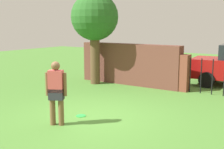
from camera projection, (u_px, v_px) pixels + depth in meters
name	position (u px, v px, depth m)	size (l,w,h in m)	color
ground_plane	(92.00, 117.00, 8.05)	(40.00, 40.00, 0.00)	#4C8433
brick_wall	(129.00, 64.00, 12.47)	(4.56, 0.50, 1.72)	brown
tree	(95.00, 19.00, 12.29)	(1.99, 1.99, 3.84)	brown
person	(56.00, 90.00, 7.30)	(0.49, 0.36, 1.62)	brown
fence_gate	(218.00, 76.00, 10.48)	(3.04, 0.44, 1.40)	brown
frisbee_green	(81.00, 116.00, 8.16)	(0.27, 0.27, 0.02)	green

